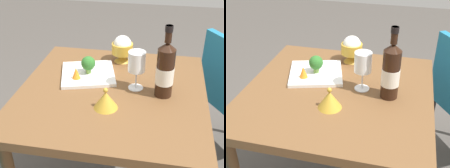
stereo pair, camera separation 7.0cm
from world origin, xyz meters
The scene contains 8 objects.
dining_table centered at (0.00, 0.00, 0.64)m, with size 0.83×0.83×0.74m.
wine_bottle centered at (0.00, -0.23, 0.86)m, with size 0.08×0.08×0.32m.
wine_glass centered at (0.03, -0.10, 0.87)m, with size 0.08×0.08×0.18m.
rice_bowl centered at (0.30, 0.00, 0.81)m, with size 0.11×0.11×0.14m.
rice_bowl_lid centered at (-0.14, 0.00, 0.78)m, with size 0.10×0.10×0.09m.
serving_plate centered at (0.11, 0.14, 0.75)m, with size 0.31×0.31×0.02m.
broccoli_floret centered at (0.11, 0.13, 0.80)m, with size 0.07×0.07×0.09m.
carrot_garnish_left centered at (0.05, 0.18, 0.78)m, with size 0.04×0.04×0.05m.
Camera 2 is at (-1.13, -0.28, 1.46)m, focal length 48.81 mm.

